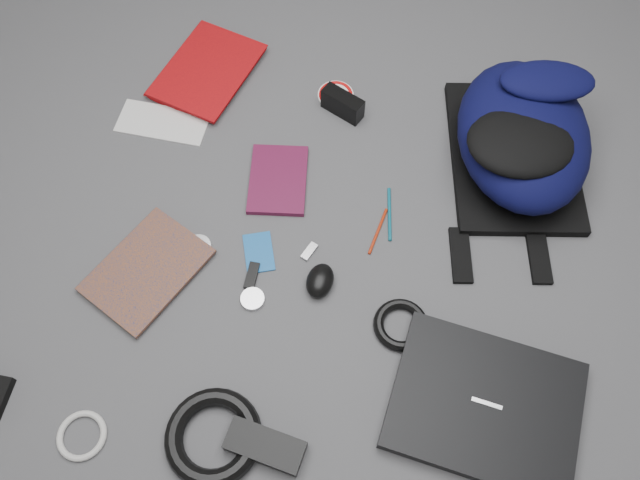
% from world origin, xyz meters
% --- Properties ---
extents(ground, '(4.00, 4.00, 0.00)m').
position_xyz_m(ground, '(0.00, 0.00, 0.00)').
color(ground, '#4F4F51').
rests_on(ground, ground).
extents(backpack, '(0.41, 0.51, 0.19)m').
position_xyz_m(backpack, '(0.39, 0.33, 0.09)').
color(backpack, black).
rests_on(backpack, ground).
extents(laptop, '(0.37, 0.30, 0.04)m').
position_xyz_m(laptop, '(0.39, -0.27, 0.02)').
color(laptop, black).
rests_on(laptop, ground).
extents(textbook_red, '(0.26, 0.31, 0.03)m').
position_xyz_m(textbook_red, '(-0.49, 0.42, 0.01)').
color(textbook_red, maroon).
rests_on(textbook_red, ground).
extents(comic_book, '(0.26, 0.30, 0.02)m').
position_xyz_m(comic_book, '(-0.43, -0.12, 0.01)').
color(comic_book, '#BC570D').
rests_on(comic_book, ground).
extents(envelope, '(0.22, 0.11, 0.00)m').
position_xyz_m(envelope, '(-0.45, 0.23, 0.00)').
color(envelope, silver).
rests_on(envelope, ground).
extents(dvd_case, '(0.16, 0.21, 0.01)m').
position_xyz_m(dvd_case, '(-0.13, 0.14, 0.01)').
color(dvd_case, '#460D27').
rests_on(dvd_case, ground).
extents(compact_camera, '(0.11, 0.08, 0.06)m').
position_xyz_m(compact_camera, '(-0.03, 0.37, 0.03)').
color(compact_camera, black).
rests_on(compact_camera, ground).
extents(sticker_disc, '(0.09, 0.09, 0.00)m').
position_xyz_m(sticker_disc, '(-0.06, 0.41, 0.00)').
color(sticker_disc, white).
rests_on(sticker_disc, ground).
extents(pen_teal, '(0.04, 0.13, 0.01)m').
position_xyz_m(pen_teal, '(0.14, 0.11, 0.00)').
color(pen_teal, '#0B586B').
rests_on(pen_teal, ground).
extents(pen_red, '(0.02, 0.12, 0.01)m').
position_xyz_m(pen_red, '(0.12, 0.06, 0.00)').
color(pen_red, '#A9270D').
rests_on(pen_red, ground).
extents(id_badge, '(0.09, 0.11, 0.00)m').
position_xyz_m(id_badge, '(-0.13, -0.05, 0.00)').
color(id_badge, '#165DA8').
rests_on(id_badge, ground).
extents(usb_black, '(0.02, 0.06, 0.01)m').
position_xyz_m(usb_black, '(-0.12, -0.11, 0.01)').
color(usb_black, black).
rests_on(usb_black, ground).
extents(usb_silver, '(0.03, 0.05, 0.01)m').
position_xyz_m(usb_silver, '(-0.02, -0.03, 0.00)').
color(usb_silver, '#A8A8AA').
rests_on(usb_silver, ground).
extents(mouse, '(0.06, 0.08, 0.04)m').
position_xyz_m(mouse, '(0.02, -0.09, 0.02)').
color(mouse, black).
rests_on(mouse, ground).
extents(headphone_left, '(0.06, 0.06, 0.01)m').
position_xyz_m(headphone_left, '(-0.26, -0.07, 0.01)').
color(headphone_left, '#A7A7A9').
rests_on(headphone_left, ground).
extents(headphone_right, '(0.06, 0.06, 0.01)m').
position_xyz_m(headphone_right, '(-0.11, -0.16, 0.01)').
color(headphone_right, silver).
rests_on(headphone_right, ground).
extents(cable_coil, '(0.11, 0.11, 0.02)m').
position_xyz_m(cable_coil, '(0.21, -0.15, 0.01)').
color(cable_coil, black).
rests_on(cable_coil, ground).
extents(power_brick, '(0.15, 0.08, 0.04)m').
position_xyz_m(power_brick, '(0.00, -0.44, 0.02)').
color(power_brick, black).
rests_on(power_brick, ground).
extents(power_cord_coil, '(0.22, 0.22, 0.04)m').
position_xyz_m(power_cord_coil, '(-0.10, -0.45, 0.02)').
color(power_cord_coil, black).
rests_on(power_cord_coil, ground).
extents(white_cable_coil, '(0.12, 0.12, 0.01)m').
position_xyz_m(white_cable_coil, '(-0.35, -0.51, 0.01)').
color(white_cable_coil, beige).
rests_on(white_cable_coil, ground).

